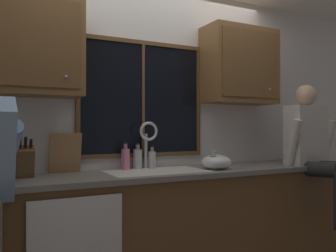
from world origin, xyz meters
TOP-DOWN VIEW (x-y plane):
  - back_wall at (0.00, 0.06)m, footprint 5.95×0.12m
  - window_glass at (-0.04, -0.01)m, footprint 1.10×0.02m
  - window_frame_top at (-0.04, -0.02)m, footprint 1.17×0.02m
  - window_frame_bottom at (-0.04, -0.02)m, footprint 1.17×0.02m
  - window_frame_left at (-0.61, -0.02)m, footprint 0.03×0.02m
  - window_frame_right at (0.52, -0.02)m, footprint 0.03×0.02m
  - window_mullion_center at (-0.04, -0.02)m, footprint 0.02×0.02m
  - lower_cabinet_run at (0.00, -0.29)m, footprint 3.55×0.58m
  - countertop at (0.00, -0.31)m, footprint 3.61×0.62m
  - upper_cabinet_left at (-0.99, -0.17)m, footprint 0.72×0.36m
  - upper_cabinet_right at (0.90, -0.17)m, footprint 0.72×0.36m
  - sink at (-0.04, -0.30)m, footprint 0.80×0.46m
  - faucet at (-0.04, -0.12)m, footprint 0.18×0.09m
  - person_sitting_on_counter at (1.45, -0.57)m, footprint 0.54×0.60m
  - knife_block at (-1.03, -0.21)m, footprint 0.12×0.18m
  - cutting_board at (-0.72, -0.08)m, footprint 0.24×0.09m
  - mixing_bowl at (0.47, -0.39)m, footprint 0.26×0.26m
  - soap_dispenser at (0.42, -0.42)m, footprint 0.06×0.07m
  - bottle_green_glass at (0.00, -0.11)m, footprint 0.06×0.06m
  - bottle_tall_clear at (-0.23, -0.09)m, footprint 0.07×0.07m
  - bottle_amber_small at (-0.11, -0.07)m, footprint 0.08×0.08m

SIDE VIEW (x-z plane):
  - lower_cabinet_run at x=0.00m, z-range 0.00..0.88m
  - sink at x=-0.04m, z-range 0.72..0.93m
  - countertop at x=0.00m, z-range 0.88..0.92m
  - mixing_bowl at x=0.47m, z-range 0.91..1.04m
  - soap_dispenser at x=0.42m, z-range 0.90..1.06m
  - bottle_green_glass at x=0.00m, z-range 0.90..1.10m
  - bottle_amber_small at x=-0.11m, z-range 0.90..1.12m
  - bottle_tall_clear at x=-0.23m, z-range 0.90..1.13m
  - knife_block at x=-1.03m, z-range 0.87..1.19m
  - window_frame_bottom at x=-0.04m, z-range 1.01..1.05m
  - cutting_board at x=-0.72m, z-range 0.92..1.23m
  - person_sitting_on_counter at x=1.45m, z-range 0.47..1.73m
  - faucet at x=-0.04m, z-range 0.97..1.37m
  - back_wall at x=0.00m, z-range 0.00..2.55m
  - window_glass at x=-0.04m, z-range 1.05..2.00m
  - window_frame_left at x=-0.61m, z-range 1.05..2.00m
  - window_frame_right at x=0.52m, z-range 1.05..2.00m
  - window_mullion_center at x=-0.04m, z-range 1.05..2.00m
  - upper_cabinet_left at x=-0.99m, z-range 1.50..2.22m
  - upper_cabinet_right at x=0.90m, z-range 1.50..2.22m
  - window_frame_top at x=-0.04m, z-range 2.00..2.04m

